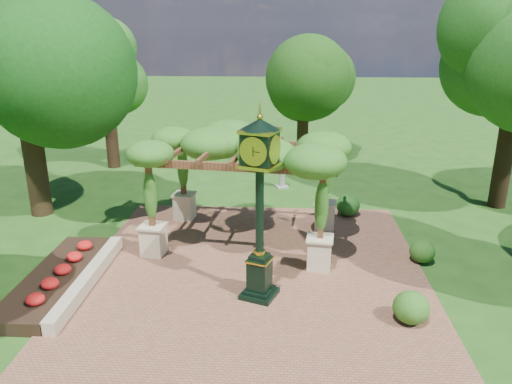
{
  "coord_description": "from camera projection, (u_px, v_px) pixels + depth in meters",
  "views": [
    {
      "loc": [
        0.83,
        -11.67,
        6.97
      ],
      "look_at": [
        0.0,
        2.5,
        2.2
      ],
      "focal_mm": 35.0,
      "sensor_mm": 36.0,
      "label": 1
    }
  ],
  "objects": [
    {
      "name": "sundial",
      "position": [
        282.0,
        179.0,
        22.37
      ],
      "size": [
        0.67,
        0.67,
        0.93
      ],
      "rotation": [
        0.0,
        0.0,
        0.4
      ],
      "color": "#979890",
      "rests_on": "ground"
    },
    {
      "name": "brick_plaza",
      "position": [
        253.0,
        281.0,
        14.25
      ],
      "size": [
        10.0,
        12.0,
        0.04
      ],
      "primitive_type": "cube",
      "color": "brown",
      "rests_on": "ground"
    },
    {
      "name": "tree_north",
      "position": [
        304.0,
        73.0,
        25.86
      ],
      "size": [
        4.14,
        4.14,
        6.65
      ],
      "color": "#382516",
      "rests_on": "ground"
    },
    {
      "name": "pergola",
      "position": [
        244.0,
        152.0,
        15.91
      ],
      "size": [
        6.46,
        4.5,
        3.81
      ],
      "rotation": [
        0.0,
        0.0,
        -0.12
      ],
      "color": "beige",
      "rests_on": "brick_plaza"
    },
    {
      "name": "tree_west_near",
      "position": [
        16.0,
        32.0,
        17.25
      ],
      "size": [
        5.0,
        5.0,
        9.8
      ],
      "color": "#352515",
      "rests_on": "ground"
    },
    {
      "name": "pedestal_clock",
      "position": [
        260.0,
        194.0,
        12.51
      ],
      "size": [
        1.24,
        1.24,
        4.91
      ],
      "rotation": [
        0.0,
        0.0,
        -0.36
      ],
      "color": "black",
      "rests_on": "brick_plaza"
    },
    {
      "name": "border_wall",
      "position": [
        88.0,
        279.0,
        13.98
      ],
      "size": [
        0.35,
        5.0,
        0.4
      ],
      "primitive_type": "cube",
      "color": "#C6B793",
      "rests_on": "ground"
    },
    {
      "name": "shrub_back",
      "position": [
        348.0,
        205.0,
        18.98
      ],
      "size": [
        1.14,
        1.14,
        0.8
      ],
      "primitive_type": "ellipsoid",
      "rotation": [
        0.0,
        0.0,
        -0.34
      ],
      "color": "#1E5518",
      "rests_on": "brick_plaza"
    },
    {
      "name": "ground",
      "position": [
        251.0,
        300.0,
        13.31
      ],
      "size": [
        120.0,
        120.0,
        0.0
      ],
      "primitive_type": "plane",
      "color": "#1E4714",
      "rests_on": "ground"
    },
    {
      "name": "shrub_front",
      "position": [
        411.0,
        307.0,
        12.13
      ],
      "size": [
        0.99,
        0.99,
        0.8
      ],
      "primitive_type": "ellipsoid",
      "rotation": [
        0.0,
        0.0,
        -0.12
      ],
      "color": "#2B5E1B",
      "rests_on": "brick_plaza"
    },
    {
      "name": "shrub_mid",
      "position": [
        422.0,
        251.0,
        15.25
      ],
      "size": [
        0.91,
        0.91,
        0.69
      ],
      "primitive_type": "ellipsoid",
      "rotation": [
        0.0,
        0.0,
        0.21
      ],
      "color": "#265417",
      "rests_on": "brick_plaza"
    },
    {
      "name": "flower_bed",
      "position": [
        57.0,
        279.0,
        14.03
      ],
      "size": [
        1.5,
        5.0,
        0.36
      ],
      "primitive_type": "cube",
      "color": "red",
      "rests_on": "ground"
    },
    {
      "name": "tree_west_far",
      "position": [
        105.0,
        68.0,
        24.17
      ],
      "size": [
        3.2,
        3.2,
        7.3
      ],
      "color": "black",
      "rests_on": "ground"
    }
  ]
}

